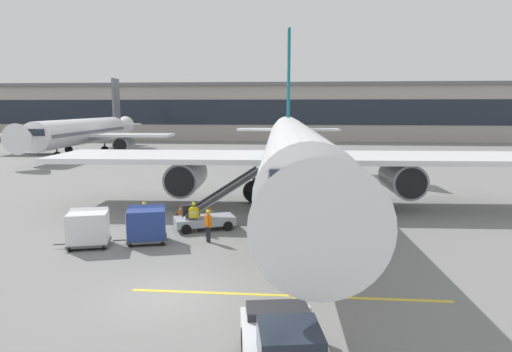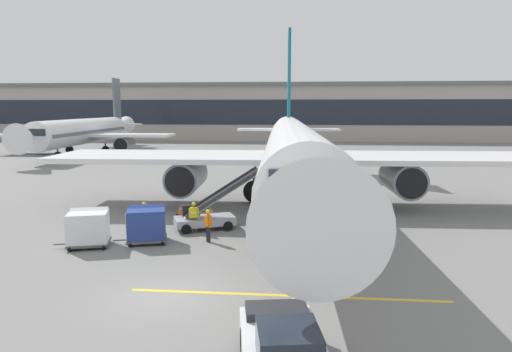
# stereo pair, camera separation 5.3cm
# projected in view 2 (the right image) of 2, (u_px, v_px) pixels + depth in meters

# --- Properties ---
(ground_plane) EXTENTS (600.00, 600.00, 0.00)m
(ground_plane) POSITION_uv_depth(u_px,v_px,m) (166.00, 296.00, 16.99)
(ground_plane) COLOR slate
(parked_airplane) EXTENTS (34.04, 43.90, 14.99)m
(parked_airplane) POSITION_uv_depth(u_px,v_px,m) (293.00, 151.00, 32.14)
(parked_airplane) COLOR white
(parked_airplane) RESTS_ON ground
(belt_loader) EXTENTS (5.15, 3.10, 3.51)m
(belt_loader) POSITION_uv_depth(u_px,v_px,m) (208.00, 213.00, 26.31)
(belt_loader) COLOR #A3A8B2
(belt_loader) RESTS_ON ground
(baggage_cart_lead) EXTENTS (2.83, 2.09, 1.91)m
(baggage_cart_lead) POSITION_uv_depth(u_px,v_px,m) (146.00, 224.00, 23.62)
(baggage_cart_lead) COLOR #515156
(baggage_cart_lead) RESTS_ON ground
(baggage_cart_second) EXTENTS (2.83, 2.09, 1.91)m
(baggage_cart_second) POSITION_uv_depth(u_px,v_px,m) (88.00, 227.00, 22.93)
(baggage_cart_second) COLOR #515156
(baggage_cart_second) RESTS_ON ground
(pushback_tug) EXTENTS (2.79, 4.68, 1.83)m
(pushback_tug) POSITION_uv_depth(u_px,v_px,m) (284.00, 352.00, 11.54)
(pushback_tug) COLOR silver
(pushback_tug) RESTS_ON ground
(ground_crew_by_loader) EXTENTS (0.57, 0.26, 1.74)m
(ground_crew_by_loader) POSITION_uv_depth(u_px,v_px,m) (194.00, 215.00, 25.49)
(ground_crew_by_loader) COLOR #514C42
(ground_crew_by_loader) RESTS_ON ground
(ground_crew_by_carts) EXTENTS (0.41, 0.48, 1.74)m
(ground_crew_by_carts) POSITION_uv_depth(u_px,v_px,m) (208.00, 224.00, 23.65)
(ground_crew_by_carts) COLOR black
(ground_crew_by_carts) RESTS_ON ground
(ground_crew_marshaller) EXTENTS (0.56, 0.31, 1.74)m
(ground_crew_marshaller) POSITION_uv_depth(u_px,v_px,m) (145.00, 215.00, 25.59)
(ground_crew_marshaller) COLOR #514C42
(ground_crew_marshaller) RESTS_ON ground
(safety_cone_engine_keepout) EXTENTS (0.71, 0.71, 0.79)m
(safety_cone_engine_keepout) POSITION_uv_depth(u_px,v_px,m) (210.00, 212.00, 28.86)
(safety_cone_engine_keepout) COLOR black
(safety_cone_engine_keepout) RESTS_ON ground
(safety_cone_wingtip) EXTENTS (0.63, 0.63, 0.71)m
(safety_cone_wingtip) POSITION_uv_depth(u_px,v_px,m) (181.00, 210.00, 29.83)
(safety_cone_wingtip) COLOR black
(safety_cone_wingtip) RESTS_ON ground
(apron_guidance_line_lead_in) EXTENTS (0.20, 110.00, 0.01)m
(apron_guidance_line_lead_in) POSITION_uv_depth(u_px,v_px,m) (297.00, 208.00, 31.93)
(apron_guidance_line_lead_in) COLOR yellow
(apron_guidance_line_lead_in) RESTS_ON ground
(apron_guidance_line_stop_bar) EXTENTS (12.00, 0.20, 0.01)m
(apron_guidance_line_stop_bar) POSITION_uv_depth(u_px,v_px,m) (288.00, 296.00, 17.02)
(apron_guidance_line_stop_bar) COLOR yellow
(apron_guidance_line_stop_bar) RESTS_ON ground
(terminal_building) EXTENTS (130.67, 22.38, 12.13)m
(terminal_building) POSITION_uv_depth(u_px,v_px,m) (218.00, 112.00, 105.69)
(terminal_building) COLOR #A8A399
(terminal_building) RESTS_ON ground
(distant_airplane) EXTENTS (26.66, 36.19, 12.09)m
(distant_airplane) POSITION_uv_depth(u_px,v_px,m) (85.00, 132.00, 68.36)
(distant_airplane) COLOR white
(distant_airplane) RESTS_ON ground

